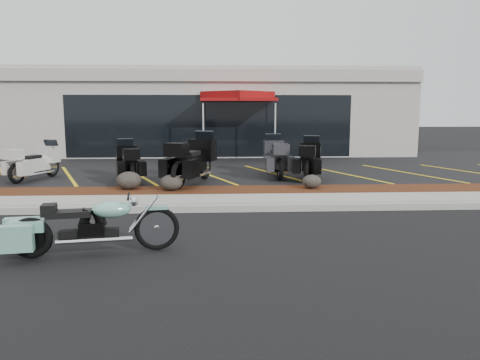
{
  "coord_description": "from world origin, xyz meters",
  "views": [
    {
      "loc": [
        0.27,
        -9.3,
        2.3
      ],
      "look_at": [
        0.81,
        1.2,
        0.66
      ],
      "focal_mm": 35.0,
      "sensor_mm": 36.0,
      "label": 1
    }
  ],
  "objects": [
    {
      "name": "hero_cruiser",
      "position": [
        -0.69,
        -1.93,
        0.47
      ],
      "size": [
        2.77,
        1.1,
        0.95
      ],
      "primitive_type": null,
      "rotation": [
        0.0,
        0.0,
        0.16
      ],
      "color": "#74B5A5",
      "rests_on": "ground"
    },
    {
      "name": "touring_white",
      "position": [
        -4.85,
        5.42,
        0.73
      ],
      "size": [
        1.43,
        2.13,
        1.16
      ],
      "primitive_type": null,
      "rotation": [
        0.0,
        0.0,
        1.2
      ],
      "color": "silver",
      "rests_on": "upper_lot"
    },
    {
      "name": "popup_canopy",
      "position": [
        1.18,
        10.28,
        2.68
      ],
      "size": [
        3.26,
        3.26,
        2.79
      ],
      "rotation": [
        0.0,
        0.0,
        0.09
      ],
      "color": "silver",
      "rests_on": "upper_lot"
    },
    {
      "name": "upper_lot",
      "position": [
        0.0,
        8.2,
        0.07
      ],
      "size": [
        26.0,
        9.6,
        0.15
      ],
      "primitive_type": "cube",
      "color": "black",
      "rests_on": "ground"
    },
    {
      "name": "mulch_bed",
      "position": [
        0.0,
        2.8,
        0.08
      ],
      "size": [
        24.0,
        1.2,
        0.16
      ],
      "primitive_type": "cube",
      "color": "#35170C",
      "rests_on": "ground"
    },
    {
      "name": "ground",
      "position": [
        0.0,
        0.0,
        0.0
      ],
      "size": [
        90.0,
        90.0,
        0.0
      ],
      "primitive_type": "plane",
      "color": "black",
      "rests_on": "ground"
    },
    {
      "name": "traffic_cone",
      "position": [
        -0.27,
        8.25,
        0.39
      ],
      "size": [
        0.46,
        0.46,
        0.48
      ],
      "primitive_type": "cone",
      "rotation": [
        0.0,
        0.0,
        -0.37
      ],
      "color": "orange",
      "rests_on": "upper_lot"
    },
    {
      "name": "curb",
      "position": [
        0.0,
        0.9,
        0.07
      ],
      "size": [
        24.0,
        0.25,
        0.15
      ],
      "primitive_type": "cube",
      "color": "gray",
      "rests_on": "ground"
    },
    {
      "name": "touring_black_front",
      "position": [
        -2.48,
        5.06,
        0.76
      ],
      "size": [
        1.35,
        2.22,
        1.21
      ],
      "primitive_type": null,
      "rotation": [
        0.0,
        0.0,
        1.85
      ],
      "color": "black",
      "rests_on": "upper_lot"
    },
    {
      "name": "touring_grey",
      "position": [
        2.12,
        5.85,
        0.8
      ],
      "size": [
        0.88,
        2.25,
        1.3
      ],
      "primitive_type": null,
      "rotation": [
        0.0,
        0.0,
        1.58
      ],
      "color": "#2E2E33",
      "rests_on": "upper_lot"
    },
    {
      "name": "touring_black_rear",
      "position": [
        3.28,
        5.35,
        0.78
      ],
      "size": [
        1.38,
        2.32,
        1.27
      ],
      "primitive_type": null,
      "rotation": [
        0.0,
        0.0,
        1.3
      ],
      "color": "black",
      "rests_on": "upper_lot"
    },
    {
      "name": "dealership_building",
      "position": [
        0.0,
        14.47,
        2.01
      ],
      "size": [
        18.0,
        8.16,
        4.0
      ],
      "color": "#A7A197",
      "rests_on": "ground"
    },
    {
      "name": "sidewalk",
      "position": [
        0.0,
        1.6,
        0.07
      ],
      "size": [
        24.0,
        1.2,
        0.15
      ],
      "primitive_type": "cube",
      "color": "gray",
      "rests_on": "ground"
    },
    {
      "name": "boulder_mid",
      "position": [
        -0.9,
        2.72,
        0.37
      ],
      "size": [
        0.58,
        0.49,
        0.41
      ],
      "primitive_type": "ellipsoid",
      "color": "black",
      "rests_on": "mulch_bed"
    },
    {
      "name": "touring_black_mid",
      "position": [
        -0.07,
        4.63,
        0.88
      ],
      "size": [
        1.8,
        2.69,
        1.46
      ],
      "primitive_type": null,
      "rotation": [
        0.0,
        0.0,
        1.2
      ],
      "color": "black",
      "rests_on": "upper_lot"
    },
    {
      "name": "boulder_right",
      "position": [
        2.8,
        2.85,
        0.34
      ],
      "size": [
        0.51,
        0.43,
        0.36
      ],
      "primitive_type": "ellipsoid",
      "color": "black",
      "rests_on": "mulch_bed"
    },
    {
      "name": "boulder_left",
      "position": [
        -2.03,
        2.96,
        0.39
      ],
      "size": [
        0.66,
        0.55,
        0.47
      ],
      "primitive_type": "ellipsoid",
      "color": "black",
      "rests_on": "mulch_bed"
    }
  ]
}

